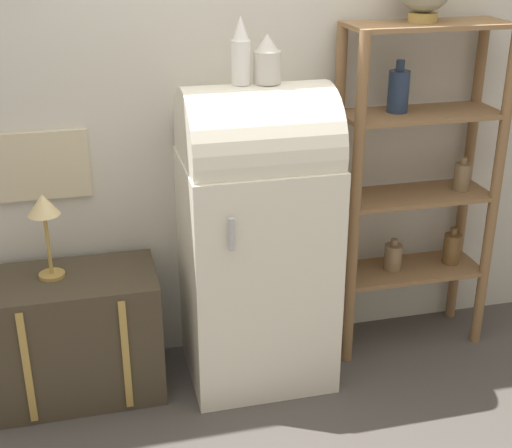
{
  "coord_description": "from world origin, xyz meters",
  "views": [
    {
      "loc": [
        -0.69,
        -2.51,
        1.98
      ],
      "look_at": [
        -0.0,
        0.27,
        0.75
      ],
      "focal_mm": 50.0,
      "sensor_mm": 36.0,
      "label": 1
    }
  ],
  "objects_px": {
    "suitcase_trunk": "(76,335)",
    "vase_left": "(241,53)",
    "refrigerator": "(257,233)",
    "desk_lamp": "(44,214)",
    "vase_center": "(267,60)"
  },
  "relations": [
    {
      "from": "refrigerator",
      "to": "desk_lamp",
      "type": "distance_m",
      "value": 0.9
    },
    {
      "from": "suitcase_trunk",
      "to": "desk_lamp",
      "type": "height_order",
      "value": "desk_lamp"
    },
    {
      "from": "desk_lamp",
      "to": "refrigerator",
      "type": "bearing_deg",
      "value": -3.5
    },
    {
      "from": "refrigerator",
      "to": "suitcase_trunk",
      "type": "xyz_separation_m",
      "value": [
        -0.82,
        0.03,
        -0.42
      ]
    },
    {
      "from": "refrigerator",
      "to": "vase_left",
      "type": "height_order",
      "value": "vase_left"
    },
    {
      "from": "refrigerator",
      "to": "desk_lamp",
      "type": "bearing_deg",
      "value": 176.5
    },
    {
      "from": "vase_left",
      "to": "vase_center",
      "type": "height_order",
      "value": "vase_left"
    },
    {
      "from": "suitcase_trunk",
      "to": "vase_center",
      "type": "xyz_separation_m",
      "value": [
        0.86,
        -0.02,
        1.17
      ]
    },
    {
      "from": "refrigerator",
      "to": "vase_center",
      "type": "relative_size",
      "value": 6.91
    },
    {
      "from": "refrigerator",
      "to": "desk_lamp",
      "type": "height_order",
      "value": "refrigerator"
    },
    {
      "from": "suitcase_trunk",
      "to": "vase_left",
      "type": "height_order",
      "value": "vase_left"
    },
    {
      "from": "vase_center",
      "to": "desk_lamp",
      "type": "bearing_deg",
      "value": 177.17
    },
    {
      "from": "suitcase_trunk",
      "to": "vase_center",
      "type": "relative_size",
      "value": 3.68
    },
    {
      "from": "desk_lamp",
      "to": "vase_left",
      "type": "bearing_deg",
      "value": -3.1
    },
    {
      "from": "refrigerator",
      "to": "vase_center",
      "type": "bearing_deg",
      "value": 10.26
    }
  ]
}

